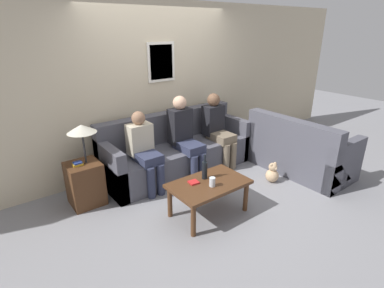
{
  "coord_description": "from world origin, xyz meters",
  "views": [
    {
      "loc": [
        -2.51,
        -3.21,
        2.21
      ],
      "look_at": [
        -0.2,
        -0.16,
        0.71
      ],
      "focal_mm": 28.0,
      "sensor_mm": 36.0,
      "label": 1
    }
  ],
  "objects_px": {
    "person_middle": "(185,134)",
    "teddy_bear": "(272,173)",
    "couch_main": "(177,152)",
    "drinking_glass": "(212,182)",
    "couch_side": "(299,152)",
    "person_left": "(144,148)",
    "wine_bottle": "(205,170)",
    "coffee_table": "(209,187)",
    "person_right": "(218,127)"
  },
  "relations": [
    {
      "from": "couch_main",
      "to": "drinking_glass",
      "type": "height_order",
      "value": "couch_main"
    },
    {
      "from": "person_middle",
      "to": "teddy_bear",
      "type": "distance_m",
      "value": 1.46
    },
    {
      "from": "person_right",
      "to": "wine_bottle",
      "type": "bearing_deg",
      "value": -138.04
    },
    {
      "from": "teddy_bear",
      "to": "couch_side",
      "type": "bearing_deg",
      "value": -0.39
    },
    {
      "from": "person_right",
      "to": "teddy_bear",
      "type": "distance_m",
      "value": 1.16
    },
    {
      "from": "coffee_table",
      "to": "wine_bottle",
      "type": "height_order",
      "value": "wine_bottle"
    },
    {
      "from": "drinking_glass",
      "to": "couch_side",
      "type": "bearing_deg",
      "value": 4.07
    },
    {
      "from": "person_middle",
      "to": "drinking_glass",
      "type": "bearing_deg",
      "value": -110.21
    },
    {
      "from": "coffee_table",
      "to": "wine_bottle",
      "type": "relative_size",
      "value": 2.98
    },
    {
      "from": "couch_main",
      "to": "person_left",
      "type": "relative_size",
      "value": 2.17
    },
    {
      "from": "wine_bottle",
      "to": "person_middle",
      "type": "height_order",
      "value": "person_middle"
    },
    {
      "from": "coffee_table",
      "to": "person_middle",
      "type": "bearing_deg",
      "value": 69.39
    },
    {
      "from": "person_right",
      "to": "couch_side",
      "type": "bearing_deg",
      "value": -49.7
    },
    {
      "from": "couch_main",
      "to": "wine_bottle",
      "type": "height_order",
      "value": "couch_main"
    },
    {
      "from": "person_left",
      "to": "person_right",
      "type": "xyz_separation_m",
      "value": [
        1.38,
        0.01,
        0.04
      ]
    },
    {
      "from": "drinking_glass",
      "to": "person_middle",
      "type": "bearing_deg",
      "value": 69.79
    },
    {
      "from": "drinking_glass",
      "to": "person_right",
      "type": "distance_m",
      "value": 1.61
    },
    {
      "from": "person_left",
      "to": "teddy_bear",
      "type": "xyz_separation_m",
      "value": [
        1.62,
        -1.0,
        -0.49
      ]
    },
    {
      "from": "coffee_table",
      "to": "person_middle",
      "type": "relative_size",
      "value": 0.76
    },
    {
      "from": "couch_main",
      "to": "drinking_glass",
      "type": "xyz_separation_m",
      "value": [
        -0.42,
        -1.35,
        0.17
      ]
    },
    {
      "from": "person_middle",
      "to": "teddy_bear",
      "type": "xyz_separation_m",
      "value": [
        0.92,
        -1.0,
        -0.54
      ]
    },
    {
      "from": "couch_side",
      "to": "person_middle",
      "type": "height_order",
      "value": "person_middle"
    },
    {
      "from": "couch_main",
      "to": "teddy_bear",
      "type": "distance_m",
      "value": 1.53
    },
    {
      "from": "coffee_table",
      "to": "person_right",
      "type": "relative_size",
      "value": 0.8
    },
    {
      "from": "teddy_bear",
      "to": "person_left",
      "type": "bearing_deg",
      "value": 148.36
    },
    {
      "from": "coffee_table",
      "to": "person_left",
      "type": "relative_size",
      "value": 0.85
    },
    {
      "from": "drinking_glass",
      "to": "person_middle",
      "type": "height_order",
      "value": "person_middle"
    },
    {
      "from": "wine_bottle",
      "to": "person_middle",
      "type": "distance_m",
      "value": 1.01
    },
    {
      "from": "coffee_table",
      "to": "wine_bottle",
      "type": "xyz_separation_m",
      "value": [
        0.03,
        0.11,
        0.19
      ]
    },
    {
      "from": "drinking_glass",
      "to": "teddy_bear",
      "type": "relative_size",
      "value": 0.36
    },
    {
      "from": "coffee_table",
      "to": "teddy_bear",
      "type": "height_order",
      "value": "coffee_table"
    },
    {
      "from": "person_right",
      "to": "coffee_table",
      "type": "bearing_deg",
      "value": -135.47
    },
    {
      "from": "person_left",
      "to": "wine_bottle",
      "type": "bearing_deg",
      "value": -70.53
    },
    {
      "from": "drinking_glass",
      "to": "person_left",
      "type": "distance_m",
      "value": 1.18
    },
    {
      "from": "couch_main",
      "to": "teddy_bear",
      "type": "height_order",
      "value": "couch_main"
    },
    {
      "from": "person_left",
      "to": "person_right",
      "type": "height_order",
      "value": "person_right"
    },
    {
      "from": "couch_side",
      "to": "person_left",
      "type": "relative_size",
      "value": 1.4
    },
    {
      "from": "person_right",
      "to": "teddy_bear",
      "type": "relative_size",
      "value": 3.84
    },
    {
      "from": "couch_side",
      "to": "person_left",
      "type": "distance_m",
      "value": 2.48
    },
    {
      "from": "person_middle",
      "to": "coffee_table",
      "type": "bearing_deg",
      "value": -110.61
    },
    {
      "from": "couch_main",
      "to": "person_right",
      "type": "height_order",
      "value": "person_right"
    },
    {
      "from": "couch_side",
      "to": "teddy_bear",
      "type": "relative_size",
      "value": 5.05
    },
    {
      "from": "teddy_bear",
      "to": "drinking_glass",
      "type": "bearing_deg",
      "value": -173.85
    },
    {
      "from": "couch_main",
      "to": "person_middle",
      "type": "bearing_deg",
      "value": -90.71
    },
    {
      "from": "couch_side",
      "to": "person_right",
      "type": "xyz_separation_m",
      "value": [
        -0.86,
        1.01,
        0.33
      ]
    },
    {
      "from": "wine_bottle",
      "to": "person_left",
      "type": "distance_m",
      "value": 0.99
    },
    {
      "from": "teddy_bear",
      "to": "wine_bottle",
      "type": "bearing_deg",
      "value": 177.23
    },
    {
      "from": "couch_side",
      "to": "person_middle",
      "type": "distance_m",
      "value": 1.88
    },
    {
      "from": "wine_bottle",
      "to": "teddy_bear",
      "type": "distance_m",
      "value": 1.36
    },
    {
      "from": "wine_bottle",
      "to": "teddy_bear",
      "type": "bearing_deg",
      "value": -2.77
    }
  ]
}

